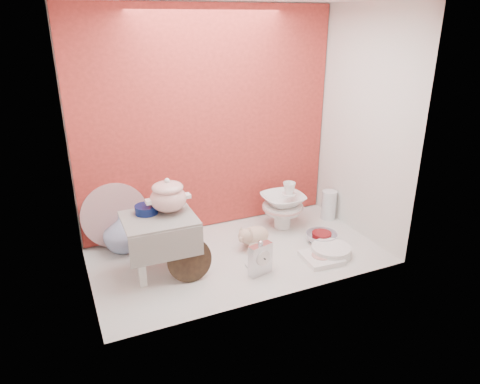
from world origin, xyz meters
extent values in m
plane|color=silver|center=(0.00, 0.00, 0.00)|extent=(1.80, 1.80, 0.00)
cube|color=#C53931|center=(0.00, 0.50, 0.75)|extent=(1.80, 0.06, 1.50)
cube|color=silver|center=(-0.90, 0.00, 0.75)|extent=(0.06, 1.00, 1.50)
cube|color=silver|center=(0.90, 0.00, 0.75)|extent=(0.06, 1.00, 1.50)
cylinder|color=#091547|center=(-0.54, 0.10, 0.37)|extent=(0.17, 0.17, 0.05)
imported|color=white|center=(-0.65, 0.36, 0.13)|extent=(0.31, 0.31, 0.26)
cube|color=silver|center=(0.03, -0.25, 0.11)|extent=(0.15, 0.08, 0.21)
ellipsoid|color=#C9A88E|center=(0.15, 0.07, 0.07)|extent=(0.24, 0.17, 0.14)
cylinder|color=white|center=(0.06, -0.16, 0.01)|extent=(0.18, 0.18, 0.01)
imported|color=white|center=(0.06, -0.16, 0.07)|extent=(0.17, 0.17, 0.11)
cube|color=white|center=(0.44, -0.27, 0.02)|extent=(0.24, 0.24, 0.03)
cylinder|color=white|center=(0.54, -0.24, 0.03)|extent=(0.30, 0.30, 0.06)
imported|color=silver|center=(0.58, -0.07, 0.03)|extent=(0.23, 0.23, 0.07)
cylinder|color=silver|center=(0.84, 0.23, 0.11)|extent=(0.11, 0.11, 0.22)
camera|label=1|loc=(-0.99, -2.24, 1.40)|focal=32.96mm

